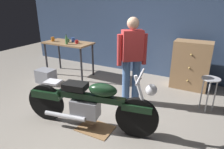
{
  "coord_description": "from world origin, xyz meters",
  "views": [
    {
      "loc": [
        1.59,
        -2.31,
        1.95
      ],
      "look_at": [
        -0.0,
        0.7,
        0.65
      ],
      "focal_mm": 31.57,
      "sensor_mm": 36.0,
      "label": 1
    }
  ],
  "objects_px": {
    "motorcycle": "(89,103)",
    "mug_green_speckled": "(68,40)",
    "person_standing": "(132,58)",
    "shop_stool": "(210,86)",
    "mug_blue_enamel": "(73,40)",
    "wooden_dresser": "(191,65)",
    "mug_orange_travel": "(53,39)",
    "bottle": "(66,40)",
    "mug_red_diner": "(77,42)",
    "storage_bin": "(46,76)"
  },
  "relations": [
    {
      "from": "person_standing",
      "to": "wooden_dresser",
      "type": "relative_size",
      "value": 1.52
    },
    {
      "from": "person_standing",
      "to": "storage_bin",
      "type": "distance_m",
      "value": 2.37
    },
    {
      "from": "storage_bin",
      "to": "mug_blue_enamel",
      "type": "height_order",
      "value": "mug_blue_enamel"
    },
    {
      "from": "person_standing",
      "to": "mug_orange_travel",
      "type": "relative_size",
      "value": 13.57
    },
    {
      "from": "shop_stool",
      "to": "motorcycle",
      "type": "bearing_deg",
      "value": -137.75
    },
    {
      "from": "motorcycle",
      "to": "person_standing",
      "type": "height_order",
      "value": "person_standing"
    },
    {
      "from": "mug_green_speckled",
      "to": "mug_orange_travel",
      "type": "xyz_separation_m",
      "value": [
        -0.44,
        -0.08,
        0.01
      ]
    },
    {
      "from": "storage_bin",
      "to": "person_standing",
      "type": "bearing_deg",
      "value": 2.01
    },
    {
      "from": "motorcycle",
      "to": "person_standing",
      "type": "distance_m",
      "value": 1.23
    },
    {
      "from": "mug_green_speckled",
      "to": "mug_orange_travel",
      "type": "relative_size",
      "value": 0.95
    },
    {
      "from": "mug_green_speckled",
      "to": "bottle",
      "type": "bearing_deg",
      "value": -55.43
    },
    {
      "from": "person_standing",
      "to": "shop_stool",
      "type": "xyz_separation_m",
      "value": [
        1.38,
        0.37,
        -0.43
      ]
    },
    {
      "from": "bottle",
      "to": "motorcycle",
      "type": "bearing_deg",
      "value": -42.51
    },
    {
      "from": "mug_red_diner",
      "to": "mug_green_speckled",
      "type": "bearing_deg",
      "value": 175.85
    },
    {
      "from": "motorcycle",
      "to": "shop_stool",
      "type": "relative_size",
      "value": 3.38
    },
    {
      "from": "person_standing",
      "to": "mug_blue_enamel",
      "type": "relative_size",
      "value": 14.06
    },
    {
      "from": "shop_stool",
      "to": "wooden_dresser",
      "type": "xyz_separation_m",
      "value": [
        -0.45,
        0.91,
        0.05
      ]
    },
    {
      "from": "shop_stool",
      "to": "bottle",
      "type": "relative_size",
      "value": 2.66
    },
    {
      "from": "person_standing",
      "to": "motorcycle",
      "type": "bearing_deg",
      "value": 40.41
    },
    {
      "from": "mug_red_diner",
      "to": "bottle",
      "type": "height_order",
      "value": "bottle"
    },
    {
      "from": "mug_orange_travel",
      "to": "storage_bin",
      "type": "bearing_deg",
      "value": -66.15
    },
    {
      "from": "wooden_dresser",
      "to": "bottle",
      "type": "relative_size",
      "value": 4.56
    },
    {
      "from": "mug_orange_travel",
      "to": "bottle",
      "type": "relative_size",
      "value": 0.51
    },
    {
      "from": "wooden_dresser",
      "to": "mug_orange_travel",
      "type": "bearing_deg",
      "value": -168.63
    },
    {
      "from": "storage_bin",
      "to": "mug_orange_travel",
      "type": "distance_m",
      "value": 1.07
    },
    {
      "from": "motorcycle",
      "to": "mug_green_speckled",
      "type": "xyz_separation_m",
      "value": [
        -1.86,
        1.78,
        0.5
      ]
    },
    {
      "from": "person_standing",
      "to": "mug_orange_travel",
      "type": "bearing_deg",
      "value": -50.28
    },
    {
      "from": "motorcycle",
      "to": "mug_red_diner",
      "type": "relative_size",
      "value": 20.19
    },
    {
      "from": "storage_bin",
      "to": "bottle",
      "type": "height_order",
      "value": "bottle"
    },
    {
      "from": "storage_bin",
      "to": "mug_blue_enamel",
      "type": "xyz_separation_m",
      "value": [
        0.25,
        0.84,
        0.79
      ]
    },
    {
      "from": "person_standing",
      "to": "storage_bin",
      "type": "relative_size",
      "value": 3.8
    },
    {
      "from": "storage_bin",
      "to": "mug_green_speckled",
      "type": "height_order",
      "value": "mug_green_speckled"
    },
    {
      "from": "mug_red_diner",
      "to": "mug_orange_travel",
      "type": "bearing_deg",
      "value": -175.46
    },
    {
      "from": "motorcycle",
      "to": "wooden_dresser",
      "type": "distance_m",
      "value": 2.67
    },
    {
      "from": "shop_stool",
      "to": "mug_orange_travel",
      "type": "height_order",
      "value": "mug_orange_travel"
    },
    {
      "from": "mug_blue_enamel",
      "to": "storage_bin",
      "type": "bearing_deg",
      "value": -106.64
    },
    {
      "from": "person_standing",
      "to": "bottle",
      "type": "bearing_deg",
      "value": -50.62
    },
    {
      "from": "wooden_dresser",
      "to": "mug_green_speckled",
      "type": "distance_m",
      "value": 3.12
    },
    {
      "from": "shop_stool",
      "to": "mug_green_speckled",
      "type": "relative_size",
      "value": 5.45
    },
    {
      "from": "mug_blue_enamel",
      "to": "mug_orange_travel",
      "type": "bearing_deg",
      "value": -161.85
    },
    {
      "from": "person_standing",
      "to": "shop_stool",
      "type": "bearing_deg",
      "value": 157.52
    },
    {
      "from": "mug_red_diner",
      "to": "mug_blue_enamel",
      "type": "xyz_separation_m",
      "value": [
        -0.21,
        0.12,
        0.01
      ]
    },
    {
      "from": "person_standing",
      "to": "shop_stool",
      "type": "height_order",
      "value": "person_standing"
    },
    {
      "from": "shop_stool",
      "to": "storage_bin",
      "type": "height_order",
      "value": "shop_stool"
    },
    {
      "from": "shop_stool",
      "to": "bottle",
      "type": "distance_m",
      "value": 3.38
    },
    {
      "from": "mug_green_speckled",
      "to": "mug_blue_enamel",
      "type": "bearing_deg",
      "value": 41.55
    },
    {
      "from": "motorcycle",
      "to": "mug_orange_travel",
      "type": "bearing_deg",
      "value": 133.08
    },
    {
      "from": "bottle",
      "to": "mug_orange_travel",
      "type": "bearing_deg",
      "value": 168.2
    },
    {
      "from": "wooden_dresser",
      "to": "mug_orange_travel",
      "type": "distance_m",
      "value": 3.56
    },
    {
      "from": "motorcycle",
      "to": "mug_orange_travel",
      "type": "xyz_separation_m",
      "value": [
        -2.29,
        1.69,
        0.51
      ]
    }
  ]
}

